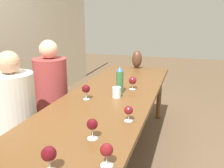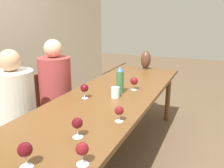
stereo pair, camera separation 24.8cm
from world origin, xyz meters
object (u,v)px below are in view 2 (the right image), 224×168
at_px(wine_glass_4, 77,124).
at_px(wine_glass_0, 84,88).
at_px(water_bottle, 120,80).
at_px(wine_glass_2, 25,150).
at_px(person_far, 57,91).
at_px(vase, 146,60).
at_px(wine_glass_3, 134,81).
at_px(chair_far, 52,106).
at_px(water_tumbler, 115,92).
at_px(wine_glass_1, 82,150).
at_px(wine_glass_6, 119,111).
at_px(chair_near, 12,127).
at_px(person_near, 17,112).

bearing_deg(wine_glass_4, wine_glass_0, 26.04).
xyz_separation_m(water_bottle, wine_glass_2, (-1.37, -0.02, -0.03)).
bearing_deg(water_bottle, person_far, 89.11).
bearing_deg(wine_glass_2, vase, 2.13).
bearing_deg(wine_glass_0, wine_glass_3, -37.55).
height_order(wine_glass_0, chair_far, wine_glass_0).
distance_m(water_tumbler, wine_glass_1, 1.12).
distance_m(vase, person_far, 1.41).
xyz_separation_m(wine_glass_3, wine_glass_4, (-1.15, 0.00, 0.00)).
bearing_deg(wine_glass_1, wine_glass_6, 2.54).
relative_size(wine_glass_4, chair_near, 0.16).
distance_m(wine_glass_4, person_near, 0.97).
bearing_deg(wine_glass_4, chair_near, 69.23).
bearing_deg(chair_near, chair_far, 0.00).
bearing_deg(chair_near, wine_glass_1, -118.45).
distance_m(water_bottle, chair_far, 0.95).
bearing_deg(wine_glass_6, person_near, 88.47).
relative_size(wine_glass_3, wine_glass_4, 1.01).
distance_m(water_bottle, chair_near, 1.14).
height_order(water_tumbler, wine_glass_4, wine_glass_4).
bearing_deg(water_tumbler, water_bottle, 4.05).
bearing_deg(wine_glass_0, wine_glass_4, -153.96).
bearing_deg(wine_glass_0, wine_glass_2, -166.33).
bearing_deg(wine_glass_0, water_tumbler, -61.96).
bearing_deg(wine_glass_3, wine_glass_2, 177.10).
distance_m(wine_glass_3, wine_glass_6, 0.82).
height_order(wine_glass_2, person_near, person_near).
bearing_deg(vase, wine_glass_2, -177.87).
distance_m(wine_glass_2, chair_far, 1.68).
xyz_separation_m(chair_far, person_far, (0.00, -0.08, 0.19)).
distance_m(water_tumbler, person_far, 0.82).
relative_size(wine_glass_3, person_near, 0.11).
height_order(wine_glass_2, chair_far, wine_glass_2).
relative_size(water_tumbler, wine_glass_2, 0.72).
bearing_deg(wine_glass_1, wine_glass_3, 7.34).
xyz_separation_m(chair_near, chair_far, (0.63, 0.00, 0.00)).
height_order(wine_glass_3, wine_glass_6, wine_glass_3).
distance_m(wine_glass_6, chair_near, 1.17).
bearing_deg(person_near, vase, -21.06).
bearing_deg(wine_glass_4, wine_glass_6, -24.83).
xyz_separation_m(wine_glass_2, person_near, (0.75, 0.80, -0.20)).
bearing_deg(water_bottle, vase, 3.71).
relative_size(wine_glass_0, person_far, 0.11).
bearing_deg(wine_glass_0, wine_glass_6, -126.17).
xyz_separation_m(wine_glass_1, wine_glass_2, (-0.14, 0.26, 0.01)).
xyz_separation_m(vase, wine_glass_3, (-1.05, -0.17, -0.04)).
height_order(vase, wine_glass_0, vase).
distance_m(wine_glass_2, wine_glass_3, 1.54).
height_order(wine_glass_1, chair_near, wine_glass_1).
height_order(wine_glass_3, person_far, person_far).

